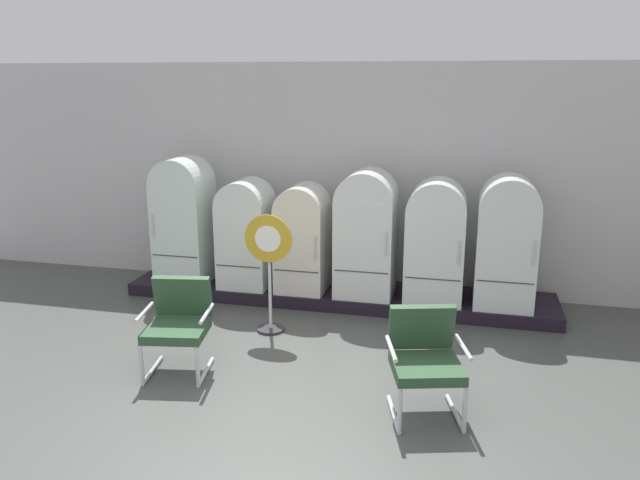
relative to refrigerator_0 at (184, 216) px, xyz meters
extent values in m
cube|color=#484A47|center=(2.05, -2.91, -1.06)|extent=(12.00, 10.00, 0.05)
cube|color=silver|center=(2.05, 0.75, 0.46)|extent=(11.76, 0.12, 3.00)
cube|color=#47443F|center=(2.05, 0.74, 1.61)|extent=(11.76, 0.07, 0.06)
cube|color=black|center=(2.05, 0.11, -0.96)|extent=(5.47, 0.95, 0.16)
cube|color=silver|center=(0.00, 0.00, -0.22)|extent=(0.67, 0.65, 1.31)
cylinder|color=silver|center=(0.00, 0.00, 0.44)|extent=(0.67, 0.63, 0.67)
cube|color=#383838|center=(0.00, -0.33, -0.46)|extent=(0.62, 0.01, 0.01)
cylinder|color=silver|center=(-0.28, -0.34, -0.06)|extent=(0.02, 0.02, 0.28)
cube|color=silver|center=(0.86, 0.00, -0.34)|extent=(0.63, 0.64, 1.08)
cylinder|color=silver|center=(0.86, 0.00, 0.20)|extent=(0.63, 0.63, 0.63)
cube|color=#383838|center=(0.86, -0.33, -0.53)|extent=(0.58, 0.01, 0.01)
cylinder|color=silver|center=(1.12, -0.34, -0.21)|extent=(0.02, 0.02, 0.28)
cube|color=silver|center=(1.62, 0.00, -0.35)|extent=(0.61, 0.64, 1.05)
cylinder|color=silver|center=(1.62, 0.00, 0.18)|extent=(0.61, 0.63, 0.61)
cube|color=#383838|center=(1.62, -0.33, -0.54)|extent=(0.56, 0.01, 0.01)
cylinder|color=silver|center=(1.86, -0.34, -0.22)|extent=(0.02, 0.02, 0.28)
cube|color=silver|center=(2.43, 0.01, -0.27)|extent=(0.71, 0.68, 1.21)
cylinder|color=silver|center=(2.43, 0.01, 0.34)|extent=(0.71, 0.66, 0.71)
cube|color=#383838|center=(2.43, -0.33, -0.49)|extent=(0.65, 0.01, 0.01)
cylinder|color=silver|center=(2.72, -0.34, -0.12)|extent=(0.02, 0.02, 0.28)
cube|color=silver|center=(3.27, 0.01, -0.31)|extent=(0.69, 0.67, 1.13)
cylinder|color=silver|center=(3.27, 0.01, 0.26)|extent=(0.69, 0.66, 0.69)
cube|color=#383838|center=(3.27, -0.33, -0.51)|extent=(0.64, 0.01, 0.01)
cylinder|color=silver|center=(3.56, -0.34, -0.17)|extent=(0.02, 0.02, 0.28)
cube|color=silver|center=(4.09, 0.01, -0.27)|extent=(0.68, 0.68, 1.21)
cylinder|color=silver|center=(4.09, 0.01, 0.34)|extent=(0.68, 0.66, 0.68)
cube|color=#383838|center=(4.09, -0.33, -0.49)|extent=(0.63, 0.01, 0.01)
cylinder|color=silver|center=(4.37, -0.34, -0.12)|extent=(0.02, 0.02, 0.28)
cylinder|color=silver|center=(0.71, -2.32, -1.01)|extent=(0.14, 0.59, 0.04)
cylinder|color=silver|center=(0.75, -2.59, -0.83)|extent=(0.05, 0.05, 0.38)
cylinder|color=silver|center=(1.23, -2.22, -1.01)|extent=(0.14, 0.59, 0.04)
cylinder|color=silver|center=(1.28, -2.49, -0.83)|extent=(0.05, 0.05, 0.38)
cube|color=#2A4A2E|center=(0.97, -2.27, -0.59)|extent=(0.65, 0.63, 0.09)
cube|color=#2A4A2E|center=(0.92, -2.00, -0.34)|extent=(0.59, 0.25, 0.43)
cylinder|color=silver|center=(0.67, -2.32, -0.41)|extent=(0.12, 0.48, 0.04)
cylinder|color=silver|center=(1.27, -2.22, -0.41)|extent=(0.12, 0.48, 0.04)
cylinder|color=silver|center=(3.11, -2.58, -1.01)|extent=(0.20, 0.58, 0.04)
cylinder|color=silver|center=(3.19, -2.85, -0.83)|extent=(0.05, 0.05, 0.38)
cylinder|color=silver|center=(3.62, -2.44, -1.01)|extent=(0.20, 0.58, 0.04)
cylinder|color=silver|center=(3.70, -2.70, -0.83)|extent=(0.05, 0.05, 0.38)
cube|color=#2A4A2E|center=(3.37, -2.51, -0.59)|extent=(0.69, 0.67, 0.09)
cube|color=#2A4A2E|center=(3.29, -2.25, -0.34)|extent=(0.59, 0.31, 0.43)
cylinder|color=silver|center=(3.08, -2.59, -0.41)|extent=(0.17, 0.47, 0.04)
cylinder|color=silver|center=(3.66, -2.43, -0.41)|extent=(0.17, 0.47, 0.04)
cylinder|color=#2D2D30|center=(1.51, -1.04, -1.02)|extent=(0.32, 0.32, 0.03)
cylinder|color=silver|center=(1.51, -1.04, -0.47)|extent=(0.04, 0.04, 1.06)
cylinder|color=#BB9221|center=(1.51, -1.07, 0.06)|extent=(0.54, 0.02, 0.54)
cylinder|color=white|center=(1.51, -1.08, 0.06)|extent=(0.30, 0.00, 0.30)
camera|label=1|loc=(3.62, -7.38, 1.77)|focal=35.09mm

